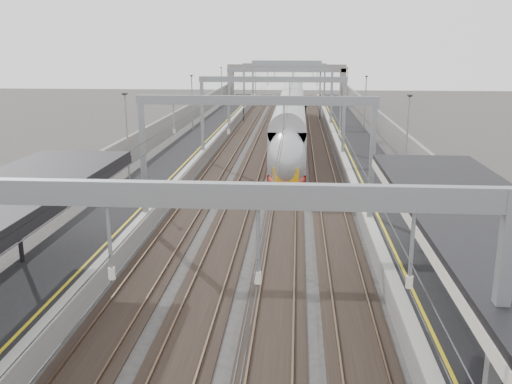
% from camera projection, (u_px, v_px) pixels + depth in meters
% --- Properties ---
extents(platform_left, '(4.00, 120.00, 1.00)m').
position_uv_depth(platform_left, '(191.00, 149.00, 54.94)').
color(platform_left, black).
rests_on(platform_left, ground).
extents(platform_right, '(4.00, 120.00, 1.00)m').
position_uv_depth(platform_right, '(358.00, 152.00, 53.81)').
color(platform_right, black).
rests_on(platform_right, ground).
extents(tracks, '(11.40, 140.00, 0.20)m').
position_uv_depth(tracks, '(274.00, 155.00, 54.48)').
color(tracks, black).
rests_on(tracks, ground).
extents(overhead_line, '(13.00, 140.00, 6.60)m').
position_uv_depth(overhead_line, '(277.00, 86.00, 59.36)').
color(overhead_line, gray).
rests_on(overhead_line, platform_left).
extents(overbridge, '(22.00, 2.20, 6.90)m').
position_uv_depth(overbridge, '(287.00, 73.00, 106.32)').
color(overbridge, slate).
rests_on(overbridge, ground).
extents(wall_left, '(0.30, 120.00, 3.20)m').
position_uv_depth(wall_left, '(158.00, 138.00, 54.89)').
color(wall_left, slate).
rests_on(wall_left, ground).
extents(wall_right, '(0.30, 120.00, 3.20)m').
position_uv_depth(wall_right, '(393.00, 141.00, 53.31)').
color(wall_right, slate).
rests_on(wall_right, ground).
extents(train, '(2.82, 51.45, 4.46)m').
position_uv_depth(train, '(291.00, 122.00, 61.92)').
color(train, maroon).
rests_on(train, ground).
extents(bench, '(1.24, 2.03, 1.02)m').
position_uv_depth(bench, '(483.00, 372.00, 15.40)').
color(bench, black).
rests_on(bench, platform_right).
extents(signal_green, '(0.32, 0.32, 3.48)m').
position_uv_depth(signal_green, '(244.00, 104.00, 78.13)').
color(signal_green, black).
rests_on(signal_green, ground).
extents(signal_red_near, '(0.32, 0.32, 3.48)m').
position_uv_depth(signal_red_near, '(306.00, 110.00, 71.55)').
color(signal_red_near, black).
rests_on(signal_red_near, ground).
extents(signal_red_far, '(0.32, 0.32, 3.48)m').
position_uv_depth(signal_red_far, '(320.00, 102.00, 80.86)').
color(signal_red_far, black).
rests_on(signal_red_far, ground).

